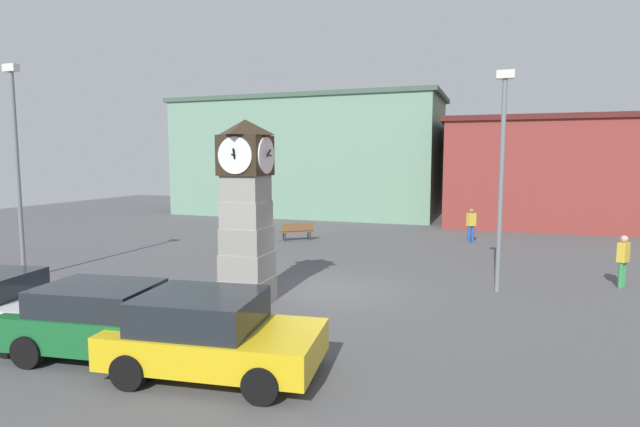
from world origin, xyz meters
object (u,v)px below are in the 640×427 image
street_lamp_near_road (502,167)px  pedestrian_crossing_lot (471,223)px  car_by_building (211,333)px  car_near_tower (109,320)px  clock_tower (246,213)px  bollard_near_tower (197,339)px  street_lamp_far_side (17,158)px  bench (297,230)px  pedestrian_near_bench (623,258)px  bollard_mid_row (175,322)px

street_lamp_near_road → pedestrian_crossing_lot: bearing=96.4°
car_by_building → pedestrian_crossing_lot: 17.48m
car_near_tower → car_by_building: car_by_building is taller
clock_tower → bollard_near_tower: (0.97, -4.14, -2.01)m
car_by_building → bollard_near_tower: bearing=152.9°
street_lamp_far_side → street_lamp_near_road: bearing=11.8°
car_near_tower → bench: 14.96m
bench → pedestrian_near_bench: (12.94, -5.37, 0.42)m
bench → pedestrian_near_bench: pedestrian_near_bench is taller
car_by_building → pedestrian_near_bench: pedestrian_near_bench is taller
pedestrian_near_bench → street_lamp_far_side: size_ratio=0.23×
car_near_tower → pedestrian_near_bench: pedestrian_near_bench is taller
clock_tower → car_by_building: clock_tower is taller
car_by_building → clock_tower: bearing=108.1°
clock_tower → pedestrian_near_bench: 11.72m
pedestrian_near_bench → car_by_building: bearing=-133.0°
bollard_mid_row → pedestrian_crossing_lot: bearing=69.9°
car_by_building → street_lamp_far_side: bearing=154.9°
bollard_near_tower → bollard_mid_row: bollard_near_tower is taller
car_by_building → street_lamp_near_road: size_ratio=0.62×
bench → pedestrian_crossing_lot: 8.46m
car_by_building → pedestrian_near_bench: 13.12m
pedestrian_near_bench → pedestrian_crossing_lot: pedestrian_crossing_lot is taller
bollard_near_tower → pedestrian_near_bench: bearing=44.9°
bollard_near_tower → car_by_building: 0.56m
bollard_near_tower → clock_tower: bearing=103.2°
pedestrian_near_bench → street_lamp_near_road: size_ratio=0.25×
car_near_tower → pedestrian_near_bench: 14.81m
pedestrian_near_bench → bench: bearing=157.5°
clock_tower → bollard_near_tower: 4.70m
bollard_mid_row → pedestrian_crossing_lot: size_ratio=0.54×
pedestrian_near_bench → street_lamp_near_road: 5.01m
car_near_tower → street_lamp_far_side: (-7.53, 4.55, 3.29)m
car_by_building → street_lamp_far_side: street_lamp_far_side is taller
bench → street_lamp_far_side: street_lamp_far_side is taller
street_lamp_far_side → car_by_building: bearing=-25.1°
bollard_near_tower → street_lamp_far_side: bearing=155.0°
bollard_near_tower → car_by_building: car_by_building is taller
clock_tower → street_lamp_far_side: (-8.52, 0.28, 1.51)m
bollard_near_tower → street_lamp_far_side: street_lamp_far_side is taller
bollard_mid_row → street_lamp_near_road: size_ratio=0.14×
clock_tower → pedestrian_crossing_lot: size_ratio=3.06×
clock_tower → street_lamp_near_road: size_ratio=0.77×
bollard_near_tower → bench: bollard_near_tower is taller
bench → pedestrian_near_bench: size_ratio=0.98×
bench → street_lamp_near_road: bearing=-37.8°
bench → pedestrian_crossing_lot: pedestrian_crossing_lot is taller
clock_tower → bench: clock_tower is taller
clock_tower → street_lamp_near_road: bearing=27.4°
bollard_near_tower → street_lamp_far_side: 11.04m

